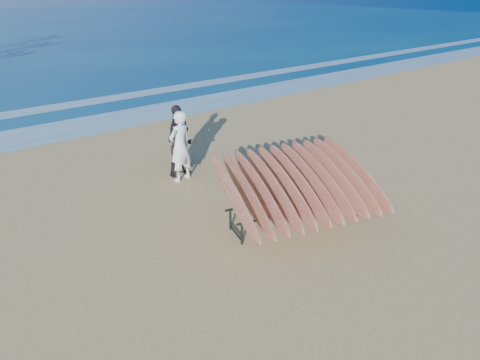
{
  "coord_description": "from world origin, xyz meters",
  "views": [
    {
      "loc": [
        -5.45,
        -6.19,
        5.07
      ],
      "look_at": [
        0.0,
        0.8,
        0.95
      ],
      "focal_mm": 32.0,
      "sensor_mm": 36.0,
      "label": 1
    }
  ],
  "objects": [
    {
      "name": "foam_far",
      "position": [
        0.0,
        13.5,
        0.01
      ],
      "size": [
        160.0,
        160.0,
        0.0
      ],
      "primitive_type": "plane",
      "color": "white",
      "rests_on": "ground"
    },
    {
      "name": "person_dark_a",
      "position": [
        0.2,
        3.72,
        0.85
      ],
      "size": [
        0.86,
        0.69,
        1.7
      ],
      "primitive_type": "imported",
      "rotation": [
        0.0,
        0.0,
        0.06
      ],
      "color": "black",
      "rests_on": "ground"
    },
    {
      "name": "person_white",
      "position": [
        -0.0,
        3.45,
        0.99
      ],
      "size": [
        0.82,
        0.63,
        1.98
      ],
      "primitive_type": "imported",
      "rotation": [
        0.0,
        0.0,
        3.38
      ],
      "color": "silver",
      "rests_on": "ground"
    },
    {
      "name": "surfboard_rack",
      "position": [
        0.81,
        -0.23,
        1.01
      ],
      "size": [
        3.83,
        3.68,
        1.71
      ],
      "rotation": [
        0.0,
        0.0,
        -0.26
      ],
      "color": "black",
      "rests_on": "ground"
    },
    {
      "name": "ground",
      "position": [
        0.0,
        0.0,
        0.0
      ],
      "size": [
        120.0,
        120.0,
        0.0
      ],
      "primitive_type": "plane",
      "color": "tan",
      "rests_on": "ground"
    },
    {
      "name": "person_dark_b",
      "position": [
        0.59,
        4.55,
        0.91
      ],
      "size": [
        1.14,
        0.92,
        1.82
      ],
      "primitive_type": "imported",
      "rotation": [
        0.0,
        0.0,
        3.67
      ],
      "color": "black",
      "rests_on": "ground"
    },
    {
      "name": "foam_near",
      "position": [
        0.0,
        10.0,
        0.01
      ],
      "size": [
        160.0,
        160.0,
        0.0
      ],
      "primitive_type": "plane",
      "color": "white",
      "rests_on": "ground"
    }
  ]
}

